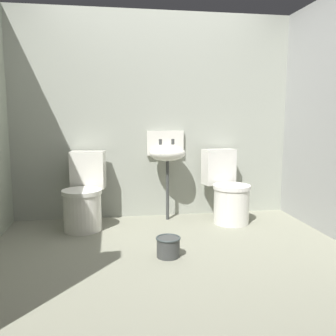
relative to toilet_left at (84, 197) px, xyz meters
The scene contains 6 objects.
ground_plane 1.27m from the toilet_left, 50.48° to the right, with size 3.54×2.99×0.08m, color gray.
wall_back 1.20m from the toilet_left, 27.24° to the left, with size 3.54×0.10×2.30m, color #989C8F.
toilet_left is the anchor object (origin of this frame).
toilet_right 1.54m from the toilet_left, ahead, with size 0.49×0.65×0.78m.
sink 1.01m from the toilet_left, 11.82° to the left, with size 0.42×0.35×0.99m.
bucket 1.20m from the toilet_left, 51.34° to the right, with size 0.21×0.21×0.17m.
Camera 1 is at (-0.50, -2.80, 1.16)m, focal length 38.73 mm.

